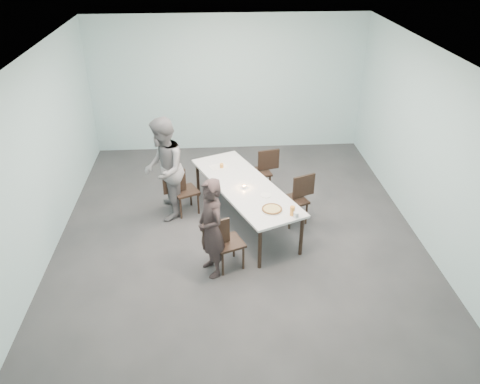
{
  "coord_description": "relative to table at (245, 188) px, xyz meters",
  "views": [
    {
      "loc": [
        -0.42,
        -6.58,
        4.59
      ],
      "look_at": [
        0.0,
        -0.37,
        1.0
      ],
      "focal_mm": 35.0,
      "sensor_mm": 36.0,
      "label": 1
    }
  ],
  "objects": [
    {
      "name": "chair_near_left",
      "position": [
        -0.41,
        -1.22,
        -0.19
      ],
      "size": [
        0.65,
        0.55,
        0.87
      ],
      "rotation": [
        0.0,
        0.0,
        0.38
      ],
      "color": "black",
      "rests_on": "ground"
    },
    {
      "name": "chair_far_left",
      "position": [
        -1.11,
        0.38,
        -0.19
      ],
      "size": [
        0.65,
        0.56,
        0.87
      ],
      "rotation": [
        0.0,
        0.0,
        0.43
      ],
      "color": "black",
      "rests_on": "ground"
    },
    {
      "name": "menu",
      "position": [
        -0.42,
        0.71,
        0.06
      ],
      "size": [
        0.36,
        0.32,
        0.01
      ],
      "primitive_type": "cube",
      "rotation": [
        0.0,
        0.0,
        0.4
      ],
      "color": "silver",
      "rests_on": "table"
    },
    {
      "name": "chair_near_right",
      "position": [
        0.92,
        -0.0,
        -0.19
      ],
      "size": [
        0.65,
        0.55,
        0.87
      ],
      "rotation": [
        0.0,
        0.0,
        3.53
      ],
      "color": "black",
      "rests_on": "ground"
    },
    {
      "name": "room_shell",
      "position": [
        -0.12,
        -0.29,
        1.33
      ],
      "size": [
        6.02,
        7.02,
        3.01
      ],
      "color": "#ABD3D8",
      "rests_on": "ground"
    },
    {
      "name": "diner_far",
      "position": [
        -1.37,
        0.33,
        0.22
      ],
      "size": [
        0.72,
        0.91,
        1.84
      ],
      "primitive_type": "imported",
      "rotation": [
        0.0,
        0.0,
        -1.55
      ],
      "color": "slate",
      "rests_on": "ground"
    },
    {
      "name": "amber_tumbler",
      "position": [
        -0.36,
        0.66,
        0.1
      ],
      "size": [
        0.07,
        0.07,
        0.08
      ],
      "primitive_type": "cylinder",
      "color": "orange",
      "rests_on": "table"
    },
    {
      "name": "pizza",
      "position": [
        0.36,
        -0.83,
        0.08
      ],
      "size": [
        0.34,
        0.34,
        0.04
      ],
      "color": "white",
      "rests_on": "table"
    },
    {
      "name": "diner_near",
      "position": [
        -0.59,
        -1.31,
        0.09
      ],
      "size": [
        0.57,
        0.67,
        1.56
      ],
      "primitive_type": "imported",
      "rotation": [
        0.0,
        0.0,
        -1.16
      ],
      "color": "black",
      "rests_on": "ground"
    },
    {
      "name": "chair_far_right",
      "position": [
        0.44,
        1.07,
        -0.19
      ],
      "size": [
        0.65,
        0.5,
        0.87
      ],
      "rotation": [
        0.0,
        0.0,
        3.36
      ],
      "color": "black",
      "rests_on": "ground"
    },
    {
      "name": "beer_glass",
      "position": [
        0.65,
        -0.99,
        0.13
      ],
      "size": [
        0.08,
        0.08,
        0.15
      ],
      "primitive_type": "cylinder",
      "color": "orange",
      "rests_on": "table"
    },
    {
      "name": "side_plate",
      "position": [
        0.31,
        -0.38,
        0.06
      ],
      "size": [
        0.18,
        0.18,
        0.01
      ],
      "primitive_type": "cylinder",
      "color": "white",
      "rests_on": "table"
    },
    {
      "name": "water_tumbler",
      "position": [
        0.69,
        -1.05,
        0.1
      ],
      "size": [
        0.08,
        0.08,
        0.09
      ],
      "primitive_type": "cylinder",
      "color": "silver",
      "rests_on": "table"
    },
    {
      "name": "tealight",
      "position": [
        -0.02,
        -0.11,
        0.08
      ],
      "size": [
        0.06,
        0.06,
        0.05
      ],
      "color": "silver",
      "rests_on": "table"
    },
    {
      "name": "table",
      "position": [
        0.0,
        0.0,
        0.0
      ],
      "size": [
        1.84,
        2.75,
        0.75
      ],
      "rotation": [
        0.0,
        0.0,
        0.4
      ],
      "color": "white",
      "rests_on": "ground"
    },
    {
      "name": "ground",
      "position": [
        -0.12,
        -0.29,
        -0.69
      ],
      "size": [
        7.0,
        7.0,
        0.0
      ],
      "primitive_type": "plane",
      "color": "#333335",
      "rests_on": "ground"
    }
  ]
}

